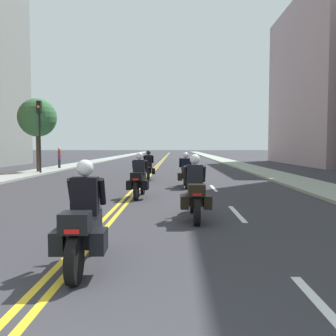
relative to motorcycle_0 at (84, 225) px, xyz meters
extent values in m
plane|color=#323237|center=(-0.32, 44.47, -0.66)|extent=(264.00, 264.00, 0.00)
cube|color=#949C96|center=(-8.34, 44.47, -0.60)|extent=(2.33, 144.00, 0.12)
cube|color=#9CA695|center=(7.69, 44.47, -0.60)|extent=(2.33, 144.00, 0.12)
cube|color=yellow|center=(-0.44, 44.47, -0.66)|extent=(0.12, 132.00, 0.01)
cube|color=yellow|center=(-0.20, 44.47, -0.66)|extent=(0.12, 132.00, 0.01)
cube|color=silver|center=(3.10, -1.53, -0.66)|extent=(0.14, 2.40, 0.01)
cube|color=silver|center=(3.10, 4.47, -0.66)|extent=(0.14, 2.40, 0.01)
cube|color=silver|center=(3.10, 10.47, -0.66)|extent=(0.14, 2.40, 0.01)
cube|color=silver|center=(3.10, 16.47, -0.66)|extent=(0.14, 2.40, 0.01)
cube|color=silver|center=(3.10, 22.47, -0.66)|extent=(0.14, 2.40, 0.01)
cube|color=silver|center=(3.10, 28.47, -0.66)|extent=(0.14, 2.40, 0.01)
cube|color=silver|center=(3.10, 34.47, -0.66)|extent=(0.14, 2.40, 0.01)
cube|color=silver|center=(3.10, 40.47, -0.66)|extent=(0.14, 2.40, 0.01)
cube|color=silver|center=(3.10, 46.47, -0.66)|extent=(0.14, 2.40, 0.01)
cube|color=silver|center=(3.10, 52.47, -0.66)|extent=(0.14, 2.40, 0.01)
cube|color=#A89094|center=(17.94, 32.28, 7.81)|extent=(8.86, 17.88, 16.94)
cylinder|color=black|center=(-0.04, 0.89, -0.33)|extent=(0.17, 0.67, 0.66)
cylinder|color=black|center=(0.03, -0.66, -0.33)|extent=(0.17, 0.67, 0.66)
cube|color=silver|center=(-0.04, 0.89, 0.02)|extent=(0.15, 0.33, 0.04)
cube|color=black|center=(-0.01, 0.12, -0.05)|extent=(0.37, 1.19, 0.40)
cube|color=black|center=(0.03, -0.58, 0.17)|extent=(0.42, 0.38, 0.28)
cube|color=red|center=(0.03, -0.77, 0.09)|extent=(0.20, 0.04, 0.06)
cube|color=black|center=(-0.26, -0.36, -0.15)|extent=(0.22, 0.45, 0.32)
cube|color=black|center=(0.30, -0.33, -0.15)|extent=(0.22, 0.45, 0.32)
cube|color=#B2C1CC|center=(-0.03, 0.61, 0.33)|extent=(0.37, 0.14, 0.36)
cube|color=black|center=(0.00, 0.07, 0.44)|extent=(0.41, 0.28, 0.58)
cylinder|color=black|center=(-0.25, 0.21, 0.49)|extent=(0.11, 0.28, 0.45)
cylinder|color=black|center=(0.23, 0.23, 0.49)|extent=(0.11, 0.28, 0.45)
sphere|color=white|center=(0.00, 0.10, 0.88)|extent=(0.26, 0.26, 0.26)
cylinder|color=black|center=(1.89, 4.61, -0.33)|extent=(0.14, 0.66, 0.66)
cylinder|color=black|center=(1.90, 2.97, -0.33)|extent=(0.14, 0.66, 0.66)
cube|color=silver|center=(1.89, 4.61, 0.02)|extent=(0.14, 0.32, 0.04)
cube|color=black|center=(1.89, 3.79, -0.05)|extent=(0.33, 1.25, 0.40)
cube|color=black|center=(1.90, 3.05, 0.17)|extent=(0.40, 0.36, 0.28)
cube|color=red|center=(1.90, 2.86, 0.09)|extent=(0.20, 0.03, 0.06)
cube|color=black|center=(1.62, 3.29, -0.15)|extent=(0.20, 0.44, 0.32)
cube|color=black|center=(2.18, 3.30, -0.15)|extent=(0.20, 0.44, 0.32)
cube|color=#B2C1CC|center=(1.89, 4.31, 0.33)|extent=(0.36, 0.13, 0.36)
cube|color=black|center=(1.89, 3.74, 0.44)|extent=(0.40, 0.26, 0.59)
cylinder|color=black|center=(1.65, 3.89, 0.49)|extent=(0.10, 0.28, 0.45)
cylinder|color=black|center=(2.13, 3.89, 0.49)|extent=(0.10, 0.28, 0.45)
sphere|color=white|center=(1.89, 3.77, 0.88)|extent=(0.26, 0.26, 0.26)
cylinder|color=black|center=(0.13, 8.41, -0.34)|extent=(0.15, 0.65, 0.64)
cylinder|color=black|center=(0.04, 6.83, -0.34)|extent=(0.15, 0.65, 0.64)
cube|color=silver|center=(0.13, 8.41, 0.00)|extent=(0.16, 0.33, 0.04)
cube|color=black|center=(0.09, 7.62, -0.06)|extent=(0.39, 1.21, 0.40)
cube|color=black|center=(0.05, 6.91, 0.16)|extent=(0.42, 0.38, 0.28)
cube|color=red|center=(0.03, 6.72, 0.08)|extent=(0.20, 0.04, 0.06)
cube|color=black|center=(-0.22, 7.16, -0.16)|extent=(0.22, 0.45, 0.32)
cube|color=black|center=(0.34, 7.13, -0.16)|extent=(0.22, 0.45, 0.32)
cube|color=#B2C1CC|center=(0.11, 8.12, 0.32)|extent=(0.37, 0.14, 0.36)
cube|color=black|center=(0.08, 7.57, 0.43)|extent=(0.41, 0.28, 0.58)
cylinder|color=black|center=(-0.15, 7.73, 0.48)|extent=(0.12, 0.29, 0.45)
cylinder|color=black|center=(0.33, 7.71, 0.48)|extent=(0.12, 0.29, 0.45)
sphere|color=white|center=(0.08, 7.60, 0.86)|extent=(0.26, 0.26, 0.26)
cylinder|color=black|center=(1.85, 11.74, -0.32)|extent=(0.12, 0.68, 0.67)
cylinder|color=black|center=(1.89, 10.11, -0.32)|extent=(0.12, 0.68, 0.67)
cube|color=silver|center=(1.85, 11.74, 0.03)|extent=(0.15, 0.32, 0.04)
cube|color=black|center=(1.87, 10.93, -0.04)|extent=(0.35, 1.24, 0.40)
cube|color=black|center=(1.88, 10.20, 0.18)|extent=(0.41, 0.37, 0.28)
cube|color=red|center=(1.89, 10.01, 0.10)|extent=(0.20, 0.03, 0.06)
cube|color=black|center=(1.60, 10.43, -0.14)|extent=(0.21, 0.44, 0.32)
cube|color=black|center=(2.16, 10.45, -0.14)|extent=(0.21, 0.44, 0.32)
cube|color=#B2C1CC|center=(1.85, 11.45, 0.34)|extent=(0.36, 0.13, 0.36)
cube|color=black|center=(1.87, 10.88, 0.41)|extent=(0.41, 0.27, 0.51)
cylinder|color=black|center=(1.62, 11.02, 0.46)|extent=(0.11, 0.28, 0.45)
cylinder|color=black|center=(2.10, 11.03, 0.46)|extent=(0.11, 0.28, 0.45)
sphere|color=white|center=(1.87, 10.91, 0.80)|extent=(0.26, 0.26, 0.26)
cylinder|color=black|center=(-0.18, 15.54, -0.34)|extent=(0.18, 0.65, 0.64)
cylinder|color=black|center=(-0.08, 13.93, -0.34)|extent=(0.18, 0.65, 0.64)
cube|color=silver|center=(-0.18, 15.54, 0.00)|extent=(0.16, 0.33, 0.04)
cube|color=black|center=(-0.13, 14.73, -0.06)|extent=(0.39, 1.25, 0.40)
cube|color=black|center=(-0.09, 14.01, 0.16)|extent=(0.42, 0.38, 0.28)
cube|color=red|center=(-0.07, 13.82, 0.08)|extent=(0.20, 0.04, 0.06)
cube|color=black|center=(-0.38, 14.23, -0.16)|extent=(0.23, 0.45, 0.32)
cube|color=black|center=(0.18, 14.27, -0.16)|extent=(0.23, 0.45, 0.32)
cube|color=#B2C1CC|center=(-0.16, 15.25, 0.32)|extent=(0.37, 0.14, 0.36)
cube|color=black|center=(-0.13, 14.68, 0.43)|extent=(0.41, 0.28, 0.58)
cylinder|color=black|center=(-0.37, 14.82, 0.48)|extent=(0.12, 0.29, 0.45)
cylinder|color=black|center=(0.11, 14.85, 0.48)|extent=(0.12, 0.29, 0.45)
sphere|color=black|center=(-0.13, 14.71, 0.86)|extent=(0.26, 0.26, 0.26)
cylinder|color=black|center=(-7.57, 18.02, 1.40)|extent=(0.12, 0.12, 4.11)
cube|color=black|center=(-7.57, 18.02, 3.80)|extent=(0.28, 0.28, 0.80)
sphere|color=yellow|center=(-7.57, 17.87, 3.80)|extent=(0.18, 0.18, 0.18)
cube|color=#2B2C37|center=(-8.11, 23.49, -0.23)|extent=(0.28, 0.33, 0.86)
cube|color=#BC3843|center=(-8.11, 23.49, 0.55)|extent=(0.32, 0.41, 0.68)
sphere|color=tan|center=(-8.11, 23.49, 1.01)|extent=(0.22, 0.22, 0.22)
cube|color=#314A9E|center=(-8.04, 23.28, 0.31)|extent=(0.14, 0.18, 0.24)
cylinder|color=#463524|center=(-8.16, 19.18, 0.81)|extent=(0.24, 0.24, 2.94)
sphere|color=#366D3D|center=(-8.16, 19.18, 3.20)|extent=(2.63, 2.63, 2.63)
camera|label=1|loc=(1.39, -5.32, 1.21)|focal=37.94mm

